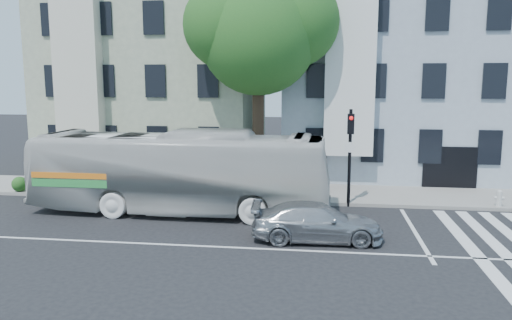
% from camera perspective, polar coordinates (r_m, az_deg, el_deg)
% --- Properties ---
extents(ground, '(120.00, 120.00, 0.00)m').
position_cam_1_polar(ground, '(16.66, -3.60, -9.92)').
color(ground, black).
rests_on(ground, ground).
extents(sidewalk_far, '(80.00, 4.00, 0.15)m').
position_cam_1_polar(sidewalk_far, '(24.24, 0.09, -3.67)').
color(sidewalk_far, gray).
rests_on(sidewalk_far, ground).
extents(building_left, '(12.00, 10.00, 11.00)m').
position_cam_1_polar(building_left, '(32.08, -10.85, 9.04)').
color(building_left, gray).
rests_on(building_left, ground).
extents(building_right, '(12.00, 10.00, 11.00)m').
position_cam_1_polar(building_right, '(30.69, 15.12, 8.90)').
color(building_right, '#929EAD').
rests_on(building_right, ground).
extents(street_tree, '(7.30, 5.90, 11.10)m').
position_cam_1_polar(street_tree, '(24.49, 0.47, 14.71)').
color(street_tree, '#2D2116').
rests_on(street_tree, ground).
extents(bus, '(3.17, 12.35, 3.42)m').
position_cam_1_polar(bus, '(20.69, -8.70, -1.36)').
color(bus, silver).
rests_on(bus, ground).
extents(sedan, '(2.10, 4.56, 1.29)m').
position_cam_1_polar(sedan, '(17.26, 6.97, -7.04)').
color(sedan, '#A7A9AE').
rests_on(sedan, ground).
extents(hedge, '(8.35, 3.39, 0.70)m').
position_cam_1_polar(hedge, '(24.50, -17.03, -2.92)').
color(hedge, '#25541B').
rests_on(hedge, sidewalk_far).
extents(traffic_signal, '(0.44, 0.53, 4.22)m').
position_cam_1_polar(traffic_signal, '(21.59, 10.71, 1.75)').
color(traffic_signal, black).
rests_on(traffic_signal, ground).
extents(fire_hydrant, '(0.40, 0.23, 0.71)m').
position_cam_1_polar(fire_hydrant, '(23.50, 26.04, -3.92)').
color(fire_hydrant, beige).
rests_on(fire_hydrant, sidewalk_far).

